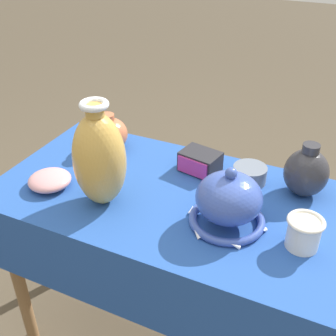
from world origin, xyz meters
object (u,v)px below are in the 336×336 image
Objects in this scene: jar_round_terracotta at (108,134)px; bowl_shallow_rose at (50,180)px; mosaic_tile_box at (200,162)px; jar_round_charcoal at (306,172)px; pot_squat_slate at (250,174)px; vase_tall_bulbous at (99,159)px; cup_wide_ivory at (304,232)px; vase_dome_bell at (228,202)px.

jar_round_terracotta is 1.04× the size of bowl_shallow_rose.
mosaic_tile_box is at bearing 0.20° from jar_round_terracotta.
pot_squat_slate is at bearing -177.34° from jar_round_charcoal.
vase_tall_bulbous is 2.31× the size of mosaic_tile_box.
jar_round_terracotta is at bearing -169.16° from mosaic_tile_box.
cup_wide_ivory reaches higher than mosaic_tile_box.
mosaic_tile_box is (0.20, 0.28, -0.11)m from vase_tall_bulbous.
pot_squat_slate is 0.31m from cup_wide_ivory.
cup_wide_ivory is (0.21, -0.01, -0.03)m from vase_dome_bell.
bowl_shallow_rose is at bearing -152.63° from pot_squat_slate.
jar_round_terracotta is at bearing -178.80° from jar_round_charcoal.
cup_wide_ivory is at bearing -80.78° from jar_round_charcoal.
vase_dome_bell is 0.21m from cup_wide_ivory.
vase_tall_bulbous is 0.33m from jar_round_terracotta.
bowl_shallow_rose is at bearing -173.64° from vase_dome_bell.
vase_tall_bulbous reaches higher than mosaic_tile_box.
mosaic_tile_box is 1.30× the size of pot_squat_slate.
jar_round_terracotta reaches higher than pot_squat_slate.
vase_tall_bulbous reaches higher than pot_squat_slate.
vase_tall_bulbous is 0.61m from jar_round_charcoal.
jar_round_terracotta is at bearing 118.65° from vase_tall_bulbous.
mosaic_tile_box is 1.00× the size of jar_round_terracotta.
jar_round_charcoal is (0.17, 0.23, 0.00)m from vase_dome_bell.
cup_wide_ivory is (0.37, -0.23, 0.01)m from mosaic_tile_box.
cup_wide_ivory is at bearing 4.93° from vase_tall_bulbous.
jar_round_charcoal is 0.25m from cup_wide_ivory.
mosaic_tile_box reaches higher than pot_squat_slate.
jar_round_charcoal is (0.68, 0.01, 0.02)m from jar_round_terracotta.
jar_round_terracotta is 0.68m from jar_round_charcoal.
pot_squat_slate is 0.63m from bowl_shallow_rose.
jar_round_terracotta is (-0.35, -0.00, 0.03)m from mosaic_tile_box.
jar_round_terracotta is 0.29m from bowl_shallow_rose.
mosaic_tile_box is 0.44m from cup_wide_ivory.
jar_round_terracotta is at bearing 162.44° from cup_wide_ivory.
bowl_shallow_rose is 0.79m from jar_round_charcoal.
vase_tall_bulbous is 0.23m from bowl_shallow_rose.
pot_squat_slate is at bearing 27.37° from bowl_shallow_rose.
jar_round_charcoal is at bearing 22.29° from bowl_shallow_rose.
mosaic_tile_box is 0.34m from jar_round_charcoal.
vase_dome_bell is 2.32× the size of cup_wide_ivory.
cup_wide_ivory is (0.21, -0.24, 0.02)m from pot_squat_slate.
vase_tall_bulbous is at bearing -171.06° from vase_dome_bell.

